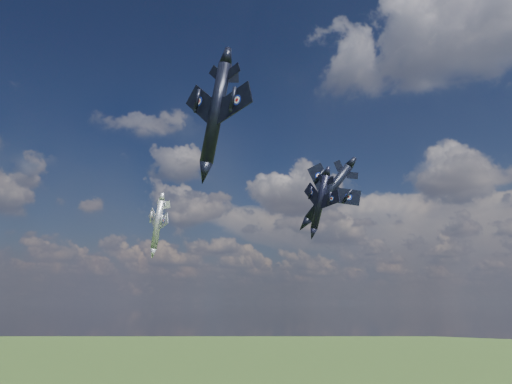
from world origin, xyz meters
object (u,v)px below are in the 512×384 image
Objects in this scene: jet_right_navy at (216,113)px; jet_left_silver at (158,224)px; jet_high_navy at (329,193)px; jet_lead_navy at (320,202)px.

jet_right_navy is 1.10× the size of jet_left_silver.
jet_left_silver is (-33.03, -9.10, -3.87)m from jet_high_navy.
jet_right_navy reaches higher than jet_left_silver.
jet_left_silver is (-33.57, -4.80, -1.42)m from jet_lead_navy.
jet_high_navy is 1.23× the size of jet_left_silver.
jet_lead_navy is 36.68m from jet_right_navy.
jet_left_silver is (-40.57, 31.12, -4.06)m from jet_right_navy.
jet_high_navy is 34.48m from jet_left_silver.
jet_right_navy is (6.99, -35.91, 2.63)m from jet_lead_navy.
jet_lead_navy is 0.78× the size of jet_high_navy.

